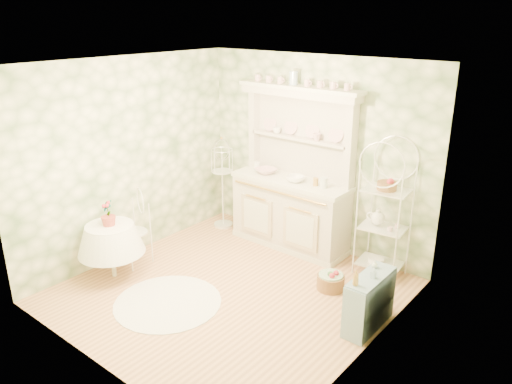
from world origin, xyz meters
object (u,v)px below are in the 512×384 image
Objects in this scene: side_shelf at (369,303)px; birdcage_stand at (222,182)px; bakers_rack at (385,209)px; cafe_chair at (132,229)px; round_table at (112,252)px; kitchen_dresser at (291,170)px; floor_basket at (331,281)px.

birdcage_stand is at bearing 155.17° from side_shelf.
bakers_rack is 1.81× the size of cafe_chair.
round_table is (-2.62, -2.22, -0.55)m from bakers_rack.
side_shelf is at bearing -76.13° from bakers_rack.
birdcage_stand is at bearing 111.86° from cafe_chair.
birdcage_stand is (-2.62, -0.14, -0.17)m from bakers_rack.
bakers_rack is at bearing 58.78° from cafe_chair.
kitchen_dresser is 3.29× the size of round_table.
round_table is at bearing -146.25° from bakers_rack.
bakers_rack is 3.48m from round_table.
floor_basket is (-0.72, 0.42, -0.18)m from side_shelf.
round_table is (-1.21, -2.18, -0.80)m from kitchen_dresser.
cafe_chair is at bearing -93.04° from birdcage_stand.
floor_basket is at bearing 143.08° from side_shelf.
side_shelf is 0.45× the size of birdcage_stand.
round_table is at bearing -167.22° from side_shelf.
round_table is at bearing -147.41° from floor_basket.
round_table is (-3.05, -1.07, 0.06)m from side_shelf.
side_shelf is at bearing -31.28° from kitchen_dresser.
cafe_chair is 3.20× the size of floor_basket.
round_table is at bearing -89.99° from birdcage_stand.
side_shelf is 0.85m from floor_basket.
bakers_rack reaches higher than cafe_chair.
side_shelf is 3.23m from round_table.
bakers_rack reaches higher than birdcage_stand.
birdcage_stand reaches higher than side_shelf.
bakers_rack is at bearing 40.23° from round_table.
bakers_rack is at bearing 3.09° from birdcage_stand.
kitchen_dresser reaches higher than side_shelf.
kitchen_dresser is at bearing 148.15° from floor_basket.
kitchen_dresser is 1.57× the size of birdcage_stand.
birdcage_stand reaches higher than floor_basket.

